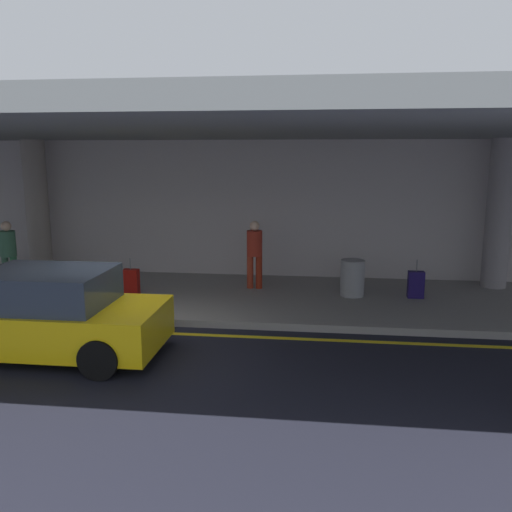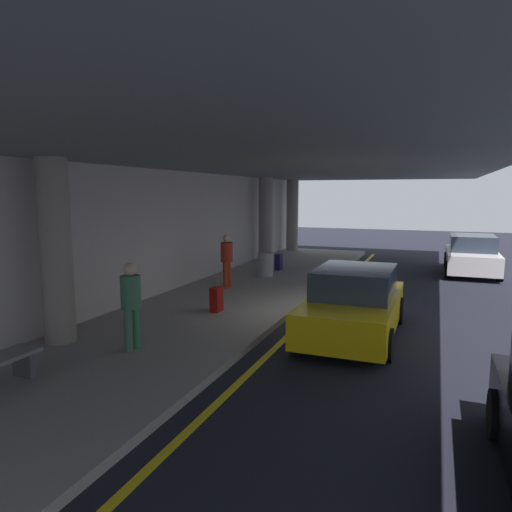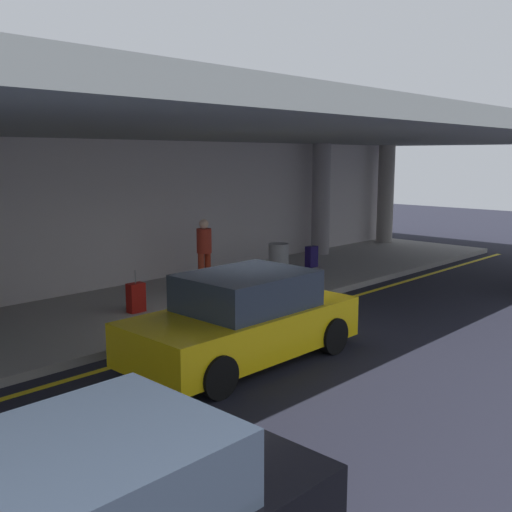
% 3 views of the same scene
% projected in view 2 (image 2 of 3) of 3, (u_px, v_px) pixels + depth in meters
% --- Properties ---
extents(ground_plane, '(60.00, 60.00, 0.00)m').
position_uv_depth(ground_plane, '(330.00, 321.00, 11.40)').
color(ground_plane, black).
extents(sidewalk, '(26.00, 4.20, 0.15)m').
position_uv_depth(sidewalk, '(216.00, 306.00, 12.50)').
color(sidewalk, gray).
rests_on(sidewalk, ground).
extents(lane_stripe_yellow, '(26.00, 0.14, 0.01)m').
position_uv_depth(lane_stripe_yellow, '(307.00, 318.00, 11.60)').
color(lane_stripe_yellow, yellow).
rests_on(lane_stripe_yellow, ground).
extents(support_column_far_left, '(0.61, 0.61, 3.65)m').
position_uv_depth(support_column_far_left, '(56.00, 252.00, 9.10)').
color(support_column_far_left, gray).
rests_on(support_column_far_left, sidewalk).
extents(support_column_left_mid, '(0.61, 0.61, 3.65)m').
position_uv_depth(support_column_left_mid, '(266.00, 219.00, 20.18)').
color(support_column_left_mid, gray).
rests_on(support_column_left_mid, sidewalk).
extents(support_column_center, '(0.61, 0.61, 3.65)m').
position_uv_depth(support_column_center, '(292.00, 215.00, 23.87)').
color(support_column_center, gray).
rests_on(support_column_center, sidewalk).
extents(ceiling_overhang, '(28.00, 13.20, 0.30)m').
position_uv_depth(ceiling_overhang, '(232.00, 160.00, 11.80)').
color(ceiling_overhang, slate).
rests_on(ceiling_overhang, support_column_far_left).
extents(terminal_back_wall, '(26.00, 0.30, 3.80)m').
position_uv_depth(terminal_back_wall, '(144.00, 236.00, 13.07)').
color(terminal_back_wall, '#B9B1B2').
rests_on(terminal_back_wall, ground).
extents(car_yellow_taxi, '(4.10, 1.92, 1.50)m').
position_uv_depth(car_yellow_taxi, '(354.00, 304.00, 10.11)').
color(car_yellow_taxi, yellow).
rests_on(car_yellow_taxi, ground).
extents(car_white, '(4.10, 1.92, 1.50)m').
position_uv_depth(car_white, '(472.00, 255.00, 17.95)').
color(car_white, silver).
rests_on(car_white, ground).
extents(traveler_with_luggage, '(0.38, 0.38, 1.68)m').
position_uv_depth(traveler_with_luggage, '(227.00, 257.00, 14.50)').
color(traveler_with_luggage, '#9B301C').
rests_on(traveler_with_luggage, sidewalk).
extents(person_waiting_for_ride, '(0.38, 0.38, 1.68)m').
position_uv_depth(person_waiting_for_ride, '(131.00, 300.00, 8.71)').
color(person_waiting_for_ride, '#3C664F').
rests_on(person_waiting_for_ride, sidewalk).
extents(suitcase_upright_primary, '(0.36, 0.22, 0.90)m').
position_uv_depth(suitcase_upright_primary, '(216.00, 299.00, 11.64)').
color(suitcase_upright_primary, maroon).
rests_on(suitcase_upright_primary, sidewalk).
extents(suitcase_upright_secondary, '(0.36, 0.22, 0.90)m').
position_uv_depth(suitcase_upright_secondary, '(279.00, 262.00, 17.95)').
color(suitcase_upright_secondary, '#1B1252').
rests_on(suitcase_upright_secondary, sidewalk).
extents(trash_bin_steel, '(0.56, 0.56, 0.85)m').
position_uv_depth(trash_bin_steel, '(265.00, 264.00, 16.60)').
color(trash_bin_steel, gray).
rests_on(trash_bin_steel, sidewalk).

